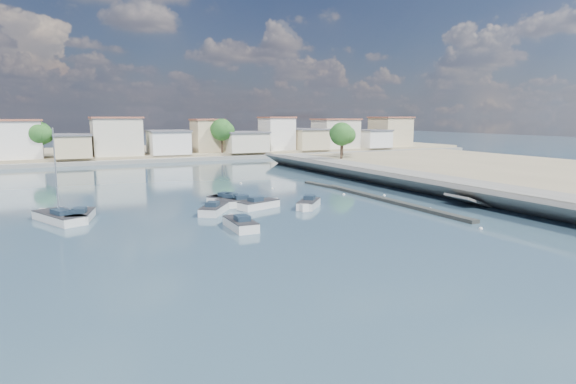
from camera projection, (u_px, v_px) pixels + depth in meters
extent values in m
plane|color=#2D485B|center=(241.00, 176.00, 79.50)|extent=(400.00, 400.00, 0.00)
cube|color=slate|center=(445.00, 185.00, 63.40)|extent=(5.00, 90.00, 1.80)
cube|color=slate|center=(419.00, 187.00, 61.52)|extent=(4.17, 90.00, 2.86)
cube|color=gray|center=(556.00, 176.00, 73.16)|extent=(40.00, 90.00, 1.70)
cube|color=slate|center=(473.00, 202.00, 53.54)|extent=(5.31, 3.50, 1.94)
cube|color=black|center=(388.00, 200.00, 55.87)|extent=(1.00, 26.00, 0.35)
cube|color=black|center=(324.00, 185.00, 68.09)|extent=(2.00, 8.05, 0.30)
cube|color=gray|center=(171.00, 152.00, 125.55)|extent=(160.00, 40.00, 1.40)
cube|color=slate|center=(192.00, 159.00, 106.96)|extent=(160.00, 2.50, 0.80)
cube|color=white|center=(18.00, 140.00, 97.70)|extent=(9.00, 9.00, 7.50)
cube|color=#99513D|center=(16.00, 120.00, 97.09)|extent=(9.54, 9.54, 0.35)
cube|color=#CEB98D|center=(73.00, 147.00, 99.60)|extent=(7.00, 8.00, 4.50)
cube|color=#595960|center=(72.00, 135.00, 99.23)|extent=(7.42, 8.48, 0.35)
cube|color=beige|center=(117.00, 137.00, 105.01)|extent=(10.00, 9.00, 8.00)
cube|color=#99513D|center=(116.00, 118.00, 104.36)|extent=(10.60, 9.54, 0.35)
cube|color=white|center=(168.00, 143.00, 109.12)|extent=(8.50, 8.50, 5.00)
cube|color=#595960|center=(168.00, 131.00, 108.70)|extent=(9.01, 9.01, 0.35)
cube|color=#CEB98D|center=(207.00, 136.00, 115.92)|extent=(6.50, 7.50, 7.50)
cube|color=#99513D|center=(207.00, 120.00, 115.31)|extent=(6.89, 7.95, 0.35)
cube|color=beige|center=(244.00, 142.00, 116.07)|extent=(9.50, 9.00, 4.50)
cube|color=#595960|center=(244.00, 132.00, 115.69)|extent=(10.07, 9.54, 0.35)
cube|color=white|center=(277.00, 134.00, 122.79)|extent=(7.00, 8.00, 8.00)
cube|color=#99513D|center=(277.00, 117.00, 122.14)|extent=(7.42, 8.48, 0.35)
cube|color=#CEB98D|center=(308.00, 139.00, 124.71)|extent=(8.00, 9.00, 5.00)
cube|color=#595960|center=(308.00, 129.00, 124.30)|extent=(8.48, 9.54, 0.35)
cube|color=beige|center=(336.00, 134.00, 129.31)|extent=(10.50, 8.50, 7.50)
cube|color=#99513D|center=(336.00, 119.00, 128.70)|extent=(11.13, 9.01, 0.35)
cube|color=white|center=(373.00, 139.00, 132.53)|extent=(7.50, 7.50, 4.50)
cube|color=#595960|center=(374.00, 130.00, 132.15)|extent=(7.95, 7.95, 0.35)
cube|color=#CEB98D|center=(390.00, 132.00, 138.39)|extent=(9.00, 9.50, 8.00)
cube|color=#99513D|center=(391.00, 117.00, 137.74)|extent=(9.54, 10.07, 0.35)
cylinder|color=#38281E|center=(40.00, 150.00, 97.09)|extent=(0.44, 0.44, 3.38)
sphere|color=#1B4F1A|center=(39.00, 133.00, 96.57)|extent=(4.80, 4.80, 4.80)
sphere|color=#1B4F1A|center=(44.00, 135.00, 96.47)|extent=(3.60, 3.60, 3.60)
sphere|color=#1B4F1A|center=(35.00, 133.00, 96.63)|extent=(3.30, 3.30, 3.30)
cylinder|color=#38281E|center=(131.00, 148.00, 107.59)|extent=(0.44, 0.44, 2.93)
sphere|color=#1B4F1A|center=(130.00, 135.00, 107.14)|extent=(4.16, 4.16, 4.16)
sphere|color=#1B4F1A|center=(134.00, 136.00, 107.05)|extent=(3.12, 3.12, 3.12)
sphere|color=#1B4F1A|center=(127.00, 134.00, 107.18)|extent=(2.86, 2.86, 2.86)
cylinder|color=#38281E|center=(222.00, 145.00, 112.65)|extent=(0.44, 0.44, 3.60)
sphere|color=#1B4F1A|center=(222.00, 130.00, 112.10)|extent=(5.12, 5.12, 5.12)
sphere|color=#1B4F1A|center=(226.00, 131.00, 111.98)|extent=(3.84, 3.84, 3.84)
sphere|color=#1B4F1A|center=(218.00, 129.00, 112.15)|extent=(3.52, 3.52, 3.52)
cylinder|color=#38281E|center=(278.00, 144.00, 122.28)|extent=(0.44, 0.44, 3.15)
sphere|color=#1B4F1A|center=(278.00, 131.00, 121.80)|extent=(4.48, 4.48, 4.48)
sphere|color=#1B4F1A|center=(282.00, 132.00, 121.70)|extent=(3.36, 3.36, 3.36)
sphere|color=#1B4F1A|center=(275.00, 131.00, 121.84)|extent=(3.08, 3.08, 3.08)
cylinder|color=#38281E|center=(334.00, 143.00, 128.36)|extent=(0.44, 0.44, 2.70)
sphere|color=#1B4F1A|center=(334.00, 133.00, 127.94)|extent=(3.84, 3.84, 3.84)
sphere|color=#1B4F1A|center=(338.00, 134.00, 127.86)|extent=(2.88, 2.88, 2.88)
sphere|color=#1B4F1A|center=(332.00, 133.00, 127.99)|extent=(2.64, 2.64, 2.64)
cylinder|color=#38281E|center=(341.00, 150.00, 92.05)|extent=(0.44, 0.44, 3.15)
sphere|color=#1B4F1A|center=(342.00, 134.00, 91.57)|extent=(4.48, 4.48, 4.48)
sphere|color=#1B4F1A|center=(347.00, 135.00, 91.47)|extent=(3.36, 3.36, 3.36)
sphere|color=#1B4F1A|center=(337.00, 133.00, 91.62)|extent=(3.08, 3.08, 3.08)
cylinder|color=#38281E|center=(342.00, 149.00, 99.13)|extent=(0.44, 0.44, 2.93)
sphere|color=#1B4F1A|center=(342.00, 134.00, 98.68)|extent=(4.16, 4.16, 4.16)
sphere|color=#1B4F1A|center=(347.00, 135.00, 98.59)|extent=(3.12, 3.12, 3.12)
sphere|color=#1B4F1A|center=(339.00, 134.00, 98.73)|extent=(2.86, 2.86, 2.86)
cube|color=silver|center=(241.00, 225.00, 42.44)|extent=(2.00, 4.80, 1.00)
cube|color=silver|center=(233.00, 221.00, 44.28)|extent=(1.86, 1.86, 1.00)
cube|color=#262628|center=(240.00, 220.00, 42.36)|extent=(2.04, 4.80, 0.08)
cube|color=#1B2A3A|center=(242.00, 218.00, 41.90)|extent=(1.19, 1.46, 0.48)
cube|color=silver|center=(214.00, 210.00, 49.16)|extent=(4.14, 4.83, 1.00)
cube|color=silver|center=(219.00, 207.00, 51.07)|extent=(1.53, 1.53, 1.00)
cube|color=#262628|center=(214.00, 206.00, 49.08)|extent=(4.17, 4.85, 0.08)
cube|color=#1B2A3A|center=(212.00, 204.00, 48.59)|extent=(1.73, 1.79, 0.48)
cube|color=silver|center=(237.00, 204.00, 52.70)|extent=(4.85, 2.28, 1.00)
cube|color=silver|center=(219.00, 205.00, 52.02)|extent=(1.77, 1.77, 1.00)
cube|color=#262628|center=(237.00, 200.00, 52.62)|extent=(4.86, 2.32, 0.08)
cube|color=#1B2A3A|center=(242.00, 197.00, 52.74)|extent=(1.52, 1.25, 0.48)
cube|color=silver|center=(309.00, 205.00, 52.26)|extent=(4.10, 4.31, 1.00)
cube|color=silver|center=(305.00, 208.00, 50.54)|extent=(1.29, 1.29, 1.00)
cube|color=#262628|center=(309.00, 200.00, 52.18)|extent=(4.13, 4.33, 0.08)
cube|color=#1B2A3A|center=(310.00, 198.00, 52.54)|extent=(1.64, 1.66, 0.48)
cube|color=silver|center=(81.00, 217.00, 45.92)|extent=(3.03, 5.19, 1.00)
cube|color=silver|center=(85.00, 213.00, 47.93)|extent=(1.87, 1.87, 1.00)
cube|color=#262628|center=(80.00, 212.00, 45.84)|extent=(3.06, 5.20, 0.08)
cube|color=#1B2A3A|center=(79.00, 210.00, 45.33)|extent=(1.51, 1.70, 0.48)
cube|color=silver|center=(227.00, 202.00, 54.10)|extent=(3.95, 4.63, 1.00)
cube|color=silver|center=(214.00, 200.00, 55.01)|extent=(1.45, 1.45, 1.00)
cube|color=#262628|center=(227.00, 197.00, 54.02)|extent=(3.98, 4.65, 0.08)
cube|color=#1B2A3A|center=(230.00, 196.00, 53.77)|extent=(1.65, 1.71, 0.48)
cube|color=silver|center=(230.00, 201.00, 54.45)|extent=(4.44, 5.26, 1.00)
cube|color=silver|center=(246.00, 203.00, 53.39)|extent=(1.58, 1.58, 1.00)
cube|color=#262628|center=(230.00, 197.00, 54.38)|extent=(4.48, 5.28, 0.08)
cube|color=#1B2A3A|center=(226.00, 195.00, 54.59)|extent=(1.84, 1.92, 0.48)
cube|color=silver|center=(259.00, 205.00, 51.90)|extent=(4.94, 3.16, 1.00)
cube|color=silver|center=(272.00, 203.00, 53.27)|extent=(1.71, 1.71, 1.00)
cube|color=#262628|center=(259.00, 201.00, 51.83)|extent=(4.95, 3.20, 0.08)
cube|color=#1B2A3A|center=(255.00, 199.00, 51.47)|extent=(1.66, 1.50, 0.48)
cube|color=silver|center=(59.00, 219.00, 45.25)|extent=(4.75, 7.03, 1.00)
cube|color=silver|center=(45.00, 215.00, 47.12)|extent=(2.04, 2.04, 1.00)
cube|color=#262628|center=(59.00, 213.00, 45.17)|extent=(4.79, 7.05, 0.08)
cube|color=#1B2A3A|center=(62.00, 212.00, 44.71)|extent=(2.08, 2.40, 0.48)
cylinder|color=silver|center=(56.00, 171.00, 44.55)|extent=(0.12, 0.12, 8.00)
cylinder|color=silver|center=(64.00, 208.00, 44.30)|extent=(1.04, 2.23, 0.08)
sphere|color=silver|center=(430.00, 209.00, 51.22)|extent=(0.35, 0.35, 0.35)
sphere|color=silver|center=(384.00, 196.00, 59.91)|extent=(0.35, 0.35, 0.35)
sphere|color=silver|center=(481.00, 229.00, 42.20)|extent=(0.35, 0.35, 0.35)
sphere|color=silver|center=(344.00, 195.00, 60.69)|extent=(0.35, 0.35, 0.35)
sphere|color=silver|center=(241.00, 184.00, 70.52)|extent=(0.35, 0.35, 0.35)
sphere|color=silver|center=(272.00, 189.00, 65.41)|extent=(0.35, 0.35, 0.35)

